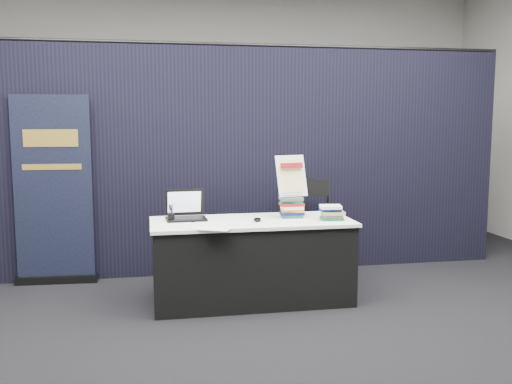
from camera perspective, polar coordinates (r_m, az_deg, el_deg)
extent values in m
plane|color=black|center=(4.79, 0.80, -12.85)|extent=(8.00, 8.00, 0.00)
cube|color=#B1AFA7|center=(8.45, -4.69, 7.95)|extent=(8.00, 0.02, 3.50)
cube|color=black|center=(6.09, -2.21, 3.05)|extent=(6.00, 0.08, 2.40)
cube|color=black|center=(5.20, -0.42, -7.07)|extent=(1.76, 0.71, 0.72)
cube|color=silver|center=(5.12, -0.43, -3.00)|extent=(1.80, 0.75, 0.03)
cube|color=black|center=(5.14, -6.99, -2.71)|extent=(0.36, 0.26, 0.02)
cube|color=black|center=(5.24, -7.11, -1.04)|extent=(0.36, 0.08, 0.25)
cube|color=white|center=(5.24, -7.10, -1.05)|extent=(0.30, 0.06, 0.19)
ellipsoid|color=black|center=(5.05, 0.14, -2.77)|extent=(0.10, 0.12, 0.03)
cube|color=white|center=(5.00, -8.14, -3.12)|extent=(0.31, 0.24, 0.00)
cube|color=white|center=(4.76, -4.43, -3.60)|extent=(0.39, 0.34, 0.00)
cube|color=white|center=(4.95, -4.42, -3.18)|extent=(0.31, 0.23, 0.00)
cylinder|color=black|center=(5.07, -8.49, -2.56)|extent=(0.08, 0.08, 0.08)
cube|color=#17574F|center=(5.26, 3.61, -2.41)|extent=(0.21, 0.16, 0.03)
cube|color=#11184C|center=(5.26, 3.62, -2.12)|extent=(0.21, 0.16, 0.03)
cube|color=orange|center=(5.26, 3.62, -1.83)|extent=(0.21, 0.16, 0.03)
cube|color=#FDECCF|center=(5.25, 3.62, -1.53)|extent=(0.21, 0.16, 0.03)
cube|color=maroon|center=(5.25, 3.62, -1.24)|extent=(0.21, 0.16, 0.03)
cube|color=#1B673F|center=(5.24, 3.63, -0.95)|extent=(0.21, 0.16, 0.03)
cube|color=#4D4D52|center=(5.24, 3.63, -0.66)|extent=(0.21, 0.16, 0.03)
cube|color=#1B673F|center=(5.16, 7.55, -2.65)|extent=(0.21, 0.17, 0.03)
cube|color=#4D4D52|center=(5.16, 7.55, -2.35)|extent=(0.21, 0.17, 0.03)
cube|color=#B29447|center=(5.15, 7.56, -2.06)|extent=(0.21, 0.17, 0.03)
cube|color=navy|center=(5.15, 7.56, -1.76)|extent=(0.21, 0.17, 0.03)
cube|color=white|center=(5.15, 7.57, -1.46)|extent=(0.21, 0.17, 0.03)
cube|color=black|center=(5.22, 3.67, -0.38)|extent=(0.19, 0.06, 0.01)
cylinder|color=black|center=(5.27, 2.64, 0.92)|extent=(0.03, 0.10, 0.28)
cylinder|color=black|center=(5.31, 4.26, 0.95)|extent=(0.03, 0.10, 0.28)
cube|color=white|center=(5.25, 3.56, 1.62)|extent=(0.31, 0.18, 0.38)
cube|color=#F6EA9A|center=(5.24, 3.58, 1.61)|extent=(0.24, 0.14, 0.30)
cube|color=maroon|center=(5.23, 3.60, 2.66)|extent=(0.23, 0.07, 0.05)
cube|color=black|center=(6.17, -19.28, -8.26)|extent=(0.81, 0.15, 0.08)
cube|color=black|center=(6.02, -19.61, 0.15)|extent=(0.76, 0.07, 1.89)
cube|color=gold|center=(5.96, -19.85, 5.09)|extent=(0.52, 0.03, 0.17)
cube|color=gold|center=(5.98, -19.74, 2.37)|extent=(0.57, 0.04, 0.06)
cylinder|color=black|center=(5.60, 4.14, -7.19)|extent=(0.02, 0.02, 0.50)
cylinder|color=black|center=(5.73, 8.49, -6.93)|extent=(0.02, 0.02, 0.50)
cylinder|color=black|center=(6.02, 3.04, -6.16)|extent=(0.02, 0.02, 0.50)
cylinder|color=black|center=(6.14, 7.11, -5.94)|extent=(0.02, 0.02, 0.50)
cube|color=black|center=(5.81, 5.73, -3.92)|extent=(0.60, 0.60, 0.04)
cube|color=black|center=(5.95, 5.17, 0.49)|extent=(0.43, 0.19, 0.18)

